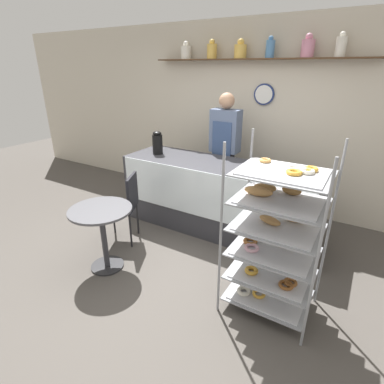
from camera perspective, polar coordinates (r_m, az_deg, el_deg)
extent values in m
plane|color=#4C4742|center=(3.43, -3.30, -14.32)|extent=(14.00, 14.00, 0.00)
cube|color=beige|center=(4.71, 11.53, 13.60)|extent=(10.00, 0.06, 2.70)
cube|color=#4C331E|center=(4.51, 11.68, 23.56)|extent=(3.06, 0.24, 0.02)
cylinder|color=silver|center=(5.00, -1.15, 25.00)|extent=(0.16, 0.16, 0.18)
sphere|color=silver|center=(5.00, -1.16, 26.34)|extent=(0.09, 0.09, 0.09)
cylinder|color=gold|center=(4.78, 3.81, 25.15)|extent=(0.14, 0.14, 0.19)
sphere|color=gold|center=(4.78, 3.85, 26.61)|extent=(0.08, 0.08, 0.08)
cylinder|color=gold|center=(4.59, 9.18, 24.91)|extent=(0.17, 0.17, 0.17)
sphere|color=gold|center=(4.60, 9.28, 26.35)|extent=(0.09, 0.09, 0.09)
cylinder|color=#4C7FB2|center=(4.45, 14.66, 24.84)|extent=(0.11, 0.11, 0.21)
sphere|color=#4C7FB2|center=(4.45, 14.83, 26.46)|extent=(0.06, 0.06, 0.06)
cylinder|color=#CC7F99|center=(4.32, 21.18, 24.13)|extent=(0.16, 0.16, 0.20)
sphere|color=#CC7F99|center=(4.33, 21.45, 25.82)|extent=(0.09, 0.09, 0.09)
cylinder|color=silver|center=(4.26, 26.47, 23.50)|extent=(0.12, 0.12, 0.22)
sphere|color=silver|center=(4.27, 26.81, 25.22)|extent=(0.07, 0.07, 0.07)
cylinder|color=navy|center=(4.57, 13.57, 17.63)|extent=(0.29, 0.03, 0.29)
cylinder|color=white|center=(4.55, 13.50, 17.62)|extent=(0.25, 0.00, 0.25)
cube|color=#333338|center=(3.99, 5.11, -1.01)|extent=(2.61, 0.76, 0.93)
cube|color=silver|center=(3.61, 2.49, -0.70)|extent=(2.51, 0.01, 0.59)
cylinder|color=gray|center=(2.50, 5.48, -8.30)|extent=(0.02, 0.02, 1.57)
cylinder|color=gray|center=(2.34, 22.59, -12.63)|extent=(0.02, 0.02, 1.57)
cylinder|color=gray|center=(2.97, 10.38, -3.26)|extent=(0.02, 0.02, 1.57)
cylinder|color=gray|center=(2.83, 24.63, -6.46)|extent=(0.02, 0.02, 1.57)
cube|color=gray|center=(3.01, 14.28, -18.42)|extent=(0.72, 0.55, 0.01)
cube|color=silver|center=(3.00, 14.31, -18.25)|extent=(0.63, 0.49, 0.01)
torus|color=silver|center=(2.95, 9.85, -18.08)|extent=(0.13, 0.13, 0.04)
torus|color=gold|center=(2.95, 12.62, -18.39)|extent=(0.12, 0.12, 0.03)
cube|color=gray|center=(2.86, 14.76, -14.82)|extent=(0.72, 0.55, 0.01)
cube|color=silver|center=(2.85, 14.78, -14.63)|extent=(0.63, 0.49, 0.01)
torus|color=gold|center=(2.80, 11.24, -14.47)|extent=(0.12, 0.12, 0.04)
torus|color=brown|center=(2.76, 18.21, -16.04)|extent=(0.12, 0.12, 0.03)
torus|color=brown|center=(2.72, 17.47, -16.55)|extent=(0.13, 0.13, 0.03)
torus|color=brown|center=(2.94, 18.71, -13.30)|extent=(0.13, 0.13, 0.04)
cube|color=gray|center=(2.73, 15.26, -10.84)|extent=(0.72, 0.55, 0.01)
cube|color=silver|center=(2.72, 15.29, -10.63)|extent=(0.63, 0.49, 0.01)
torus|color=silver|center=(2.83, 13.25, -8.50)|extent=(0.11, 0.11, 0.03)
torus|color=brown|center=(2.75, 11.05, -9.17)|extent=(0.13, 0.13, 0.03)
torus|color=#EAB2C1|center=(2.67, 11.31, -10.39)|extent=(0.13, 0.13, 0.03)
torus|color=brown|center=(2.81, 17.13, -9.07)|extent=(0.14, 0.14, 0.04)
cube|color=gray|center=(2.60, 15.80, -6.47)|extent=(0.72, 0.55, 0.01)
cube|color=silver|center=(2.60, 15.83, -6.24)|extent=(0.63, 0.49, 0.01)
ellipsoid|color=tan|center=(2.67, 19.18, -4.60)|extent=(0.23, 0.12, 0.09)
ellipsoid|color=#B27F47|center=(2.59, 14.61, -5.23)|extent=(0.22, 0.14, 0.06)
cube|color=gray|center=(2.50, 16.38, -1.70)|extent=(0.72, 0.55, 0.01)
cube|color=silver|center=(2.50, 16.41, -1.45)|extent=(0.63, 0.49, 0.01)
ellipsoid|color=#B27F47|center=(2.50, 12.53, 0.14)|extent=(0.24, 0.10, 0.08)
ellipsoid|color=olive|center=(2.60, 18.45, 0.34)|extent=(0.17, 0.09, 0.08)
ellipsoid|color=olive|center=(2.59, 13.72, 0.80)|extent=(0.21, 0.14, 0.07)
cube|color=gray|center=(2.41, 17.00, 3.44)|extent=(0.72, 0.55, 0.01)
cube|color=silver|center=(2.41, 17.03, 3.71)|extent=(0.63, 0.49, 0.01)
torus|color=gold|center=(2.35, 18.87, 3.58)|extent=(0.12, 0.12, 0.03)
torus|color=gold|center=(2.47, 21.76, 4.08)|extent=(0.11, 0.11, 0.03)
torus|color=tan|center=(2.60, 13.75, 5.88)|extent=(0.10, 0.10, 0.03)
torus|color=silver|center=(2.41, 21.09, 3.70)|extent=(0.11, 0.11, 0.03)
torus|color=silver|center=(2.44, 18.76, 4.29)|extent=(0.12, 0.12, 0.03)
cube|color=#282833|center=(4.51, 5.98, 1.92)|extent=(0.24, 0.19, 0.94)
cube|color=slate|center=(4.30, 6.40, 11.48)|extent=(0.40, 0.22, 0.59)
cube|color=#334770|center=(4.22, 5.66, 9.82)|extent=(0.28, 0.01, 0.50)
sphere|color=tan|center=(4.23, 6.65, 16.89)|extent=(0.21, 0.21, 0.21)
cylinder|color=#262628|center=(3.58, -15.78, -13.31)|extent=(0.36, 0.36, 0.02)
cylinder|color=#333338|center=(3.39, -16.40, -8.58)|extent=(0.06, 0.06, 0.67)
cylinder|color=#4C4C51|center=(3.23, -17.08, -3.29)|extent=(0.65, 0.65, 0.02)
cylinder|color=black|center=(4.11, -14.71, -4.66)|extent=(0.02, 0.02, 0.45)
cylinder|color=black|center=(3.84, -16.28, -6.86)|extent=(0.02, 0.02, 0.45)
cylinder|color=black|center=(4.01, -10.35, -4.94)|extent=(0.02, 0.02, 0.45)
cylinder|color=black|center=(3.74, -11.63, -7.23)|extent=(0.02, 0.02, 0.45)
cube|color=black|center=(3.81, -13.56, -2.74)|extent=(0.51, 0.51, 0.03)
cube|color=black|center=(3.68, -11.28, 0.12)|extent=(0.18, 0.34, 0.40)
cylinder|color=black|center=(4.26, -6.58, 9.00)|extent=(0.14, 0.14, 0.27)
ellipsoid|color=black|center=(4.23, -6.68, 11.06)|extent=(0.12, 0.12, 0.06)
cube|color=white|center=(3.54, 13.00, 3.47)|extent=(0.43, 0.29, 0.01)
torus|color=tan|center=(3.51, 11.61, 3.80)|extent=(0.12, 0.12, 0.03)
torus|color=#EAB2C1|center=(3.47, 13.32, 3.47)|extent=(0.11, 0.11, 0.03)
torus|color=gold|center=(3.60, 11.80, 4.35)|extent=(0.12, 0.12, 0.04)
torus|color=tan|center=(3.57, 11.15, 4.18)|extent=(0.13, 0.13, 0.03)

